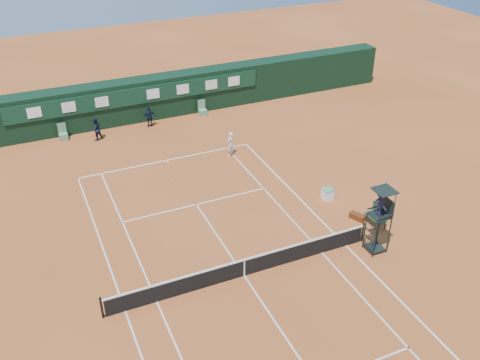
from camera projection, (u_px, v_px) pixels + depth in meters
name	position (u px, v px, depth m)	size (l,w,h in m)	color
ground	(244.00, 276.00, 24.34)	(90.00, 90.00, 0.00)	#B35A2A
court_lines	(244.00, 276.00, 24.34)	(11.05, 23.85, 0.01)	white
tennis_net	(244.00, 267.00, 24.08)	(12.90, 0.10, 1.10)	black
back_wall	(137.00, 100.00, 38.24)	(40.00, 1.65, 3.00)	black
linesman_chair_left	(63.00, 135.00, 35.97)	(0.55, 0.50, 1.15)	#5A8A61
linesman_chair_right	(203.00, 111.00, 39.43)	(0.55, 0.50, 1.15)	#639774
umpire_chair	(381.00, 208.00, 24.68)	(0.96, 0.95, 3.42)	black
player_bench	(377.00, 215.00, 27.47)	(0.55, 1.20, 1.10)	#1B4329
tennis_bag	(357.00, 217.00, 28.09)	(0.36, 0.83, 0.31)	black
cooler	(328.00, 194.00, 29.69)	(0.57, 0.57, 0.65)	white
tennis_ball	(171.00, 181.00, 31.40)	(0.07, 0.07, 0.07)	#D6EF37
player	(230.00, 144.00, 33.82)	(0.59, 0.39, 1.63)	white
ball_kid_left	(96.00, 129.00, 35.72)	(0.78, 0.60, 1.60)	black
ball_kid_right	(149.00, 117.00, 37.53)	(0.88, 0.37, 1.50)	black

